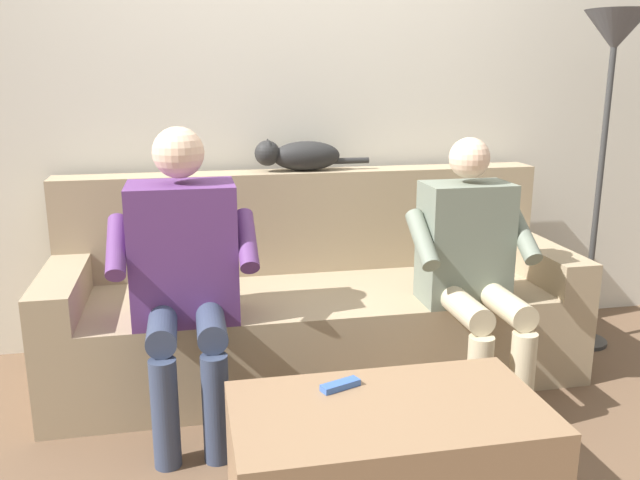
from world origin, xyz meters
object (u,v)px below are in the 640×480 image
couch (314,304)px  floor_lamp (612,63)px  remote_blue (340,385)px  coffee_table (387,466)px  cat_on_backrest (299,155)px  person_right_seated (184,263)px  person_left_seated (471,260)px

couch → floor_lamp: floor_lamp is taller
remote_blue → floor_lamp: floor_lamp is taller
couch → coffee_table: size_ratio=2.50×
couch → remote_blue: couch is taller
couch → cat_on_backrest: size_ratio=4.18×
couch → person_right_seated: size_ratio=2.01×
couch → person_right_seated: 0.80m
person_right_seated → floor_lamp: 2.22m
coffee_table → floor_lamp: floor_lamp is taller
remote_blue → floor_lamp: (-1.57, -1.04, 1.01)m
cat_on_backrest → coffee_table: bearing=90.9°
coffee_table → floor_lamp: size_ratio=0.57×
person_left_seated → person_right_seated: size_ratio=0.95×
person_left_seated → remote_blue: 0.97m
person_left_seated → person_right_seated: (1.19, -0.05, 0.04)m
person_left_seated → floor_lamp: bearing=-153.8°
couch → person_left_seated: (-0.60, 0.44, 0.31)m
remote_blue → floor_lamp: 2.14m
couch → cat_on_backrest: cat_on_backrest is taller
cat_on_backrest → person_left_seated: bearing=131.3°
person_left_seated → cat_on_backrest: size_ratio=1.97×
coffee_table → person_left_seated: bearing=-127.8°
coffee_table → remote_blue: size_ratio=7.22×
person_left_seated → remote_blue: person_left_seated is taller
remote_blue → person_left_seated: bearing=20.2°
coffee_table → remote_blue: remote_blue is taller
cat_on_backrest → remote_blue: 1.45m
cat_on_backrest → remote_blue: (0.09, 1.33, -0.57)m
person_left_seated → floor_lamp: 1.25m
person_right_seated → floor_lamp: size_ratio=0.71×
person_right_seated → person_left_seated: bearing=177.7°
coffee_table → floor_lamp: bearing=-140.7°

